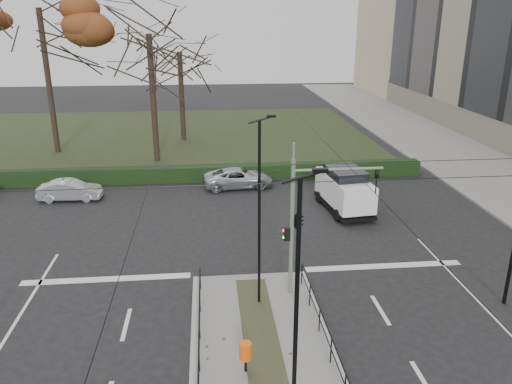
# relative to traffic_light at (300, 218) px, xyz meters

# --- Properties ---
(ground) EXTENTS (140.00, 140.00, 0.00)m
(ground) POSITION_rel_traffic_light_xyz_m (-1.80, -3.38, -3.31)
(ground) COLOR black
(ground) RESTS_ON ground
(sidewalk_east) EXTENTS (8.00, 90.00, 0.14)m
(sidewalk_east) POSITION_rel_traffic_light_xyz_m (16.20, 18.62, -3.24)
(sidewalk_east) COLOR slate
(sidewalk_east) RESTS_ON ground
(park) EXTENTS (38.00, 26.00, 0.10)m
(park) POSITION_rel_traffic_light_xyz_m (-7.80, 28.62, -3.26)
(park) COLOR #222E17
(park) RESTS_ON ground
(hedge) EXTENTS (38.00, 1.00, 1.00)m
(hedge) POSITION_rel_traffic_light_xyz_m (-7.80, 15.22, -2.81)
(hedge) COLOR black
(hedge) RESTS_ON ground
(median_railing) EXTENTS (4.14, 13.24, 0.92)m
(median_railing) POSITION_rel_traffic_light_xyz_m (-1.80, -5.98, -2.33)
(median_railing) COLOR black
(median_railing) RESTS_ON median_island
(catenary) EXTENTS (20.00, 34.00, 6.00)m
(catenary) POSITION_rel_traffic_light_xyz_m (-1.80, -1.77, 0.11)
(catenary) COLOR black
(catenary) RESTS_ON ground
(traffic_light) EXTENTS (3.70, 2.11, 5.44)m
(traffic_light) POSITION_rel_traffic_light_xyz_m (0.00, 0.00, 0.00)
(traffic_light) COLOR slate
(traffic_light) RESTS_ON median_island
(litter_bin) EXTENTS (0.39, 0.39, 1.00)m
(litter_bin) POSITION_rel_traffic_light_xyz_m (-2.44, -4.48, -2.45)
(litter_bin) COLOR black
(litter_bin) RESTS_ON median_island
(streetlamp_median_near) EXTENTS (0.62, 0.13, 7.38)m
(streetlamp_median_near) POSITION_rel_traffic_light_xyz_m (-1.50, -7.57, 0.58)
(streetlamp_median_near) COLOR black
(streetlamp_median_near) RESTS_ON median_island
(streetlamp_median_far) EXTENTS (0.60, 0.12, 7.19)m
(streetlamp_median_far) POSITION_rel_traffic_light_xyz_m (-1.60, -0.58, 0.48)
(streetlamp_median_far) COLOR black
(streetlamp_median_far) RESTS_ON median_island
(parked_car_second) EXTENTS (3.73, 1.36, 1.22)m
(parked_car_second) POSITION_rel_traffic_light_xyz_m (-11.71, 12.17, -2.70)
(parked_car_second) COLOR #B2B6BA
(parked_car_second) RESTS_ON ground
(parked_car_fourth) EXTENTS (4.63, 2.48, 1.24)m
(parked_car_fourth) POSITION_rel_traffic_light_xyz_m (-1.47, 13.58, -2.69)
(parked_car_fourth) COLOR #B2B6BA
(parked_car_fourth) RESTS_ON ground
(white_van) EXTENTS (2.54, 4.84, 2.47)m
(white_van) POSITION_rel_traffic_light_xyz_m (4.22, 8.88, -2.03)
(white_van) COLOR white
(white_van) RESTS_ON ground
(rust_tree) EXTENTS (11.08, 11.08, 14.47)m
(rust_tree) POSITION_rel_traffic_light_xyz_m (-15.55, 23.71, 7.79)
(rust_tree) COLOR black
(rust_tree) RESTS_ON park
(bare_tree_center) EXTENTS (7.02, 7.02, 10.05)m
(bare_tree_center) POSITION_rel_traffic_light_xyz_m (-5.51, 27.02, 3.80)
(bare_tree_center) COLOR black
(bare_tree_center) RESTS_ON park
(bare_tree_near) EXTENTS (7.03, 7.03, 12.28)m
(bare_tree_near) POSITION_rel_traffic_light_xyz_m (-7.26, 20.27, 5.35)
(bare_tree_near) COLOR black
(bare_tree_near) RESTS_ON park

